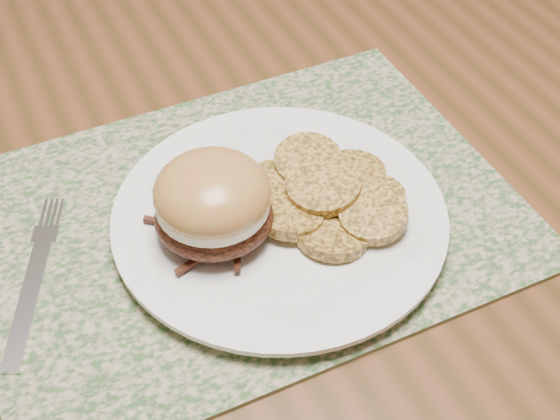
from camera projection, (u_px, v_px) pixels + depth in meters
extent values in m
cube|color=brown|center=(201.00, 168.00, 0.73)|extent=(1.50, 0.90, 0.04)
cylinder|color=brown|center=(485.00, 80.00, 1.45)|extent=(0.06, 0.06, 0.71)
cube|color=#35542B|center=(245.00, 215.00, 0.66)|extent=(0.45, 0.33, 0.00)
cylinder|color=white|center=(280.00, 219.00, 0.64)|extent=(0.26, 0.26, 0.02)
ellipsoid|color=black|center=(214.00, 217.00, 0.61)|extent=(0.12, 0.12, 0.04)
cylinder|color=beige|center=(213.00, 201.00, 0.60)|extent=(0.12, 0.12, 0.01)
ellipsoid|color=olive|center=(212.00, 192.00, 0.59)|extent=(0.12, 0.12, 0.05)
cylinder|color=#B27F34|center=(275.00, 185.00, 0.65)|extent=(0.08, 0.08, 0.01)
cylinder|color=#B27F34|center=(308.00, 161.00, 0.66)|extent=(0.08, 0.08, 0.02)
cylinder|color=#B27F34|center=(350.00, 175.00, 0.66)|extent=(0.09, 0.09, 0.02)
cylinder|color=#B27F34|center=(290.00, 216.00, 0.62)|extent=(0.06, 0.06, 0.02)
cylinder|color=#B27F34|center=(324.00, 184.00, 0.64)|extent=(0.08, 0.08, 0.02)
cylinder|color=#B27F34|center=(374.00, 197.00, 0.64)|extent=(0.07, 0.07, 0.01)
cylinder|color=#B27F34|center=(332.00, 233.00, 0.62)|extent=(0.08, 0.08, 0.02)
cylinder|color=#B27F34|center=(373.00, 215.00, 0.62)|extent=(0.08, 0.08, 0.02)
cube|color=silver|center=(28.00, 304.00, 0.59)|extent=(0.06, 0.12, 0.00)
cube|color=silver|center=(45.00, 235.00, 0.64)|extent=(0.03, 0.03, 0.00)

